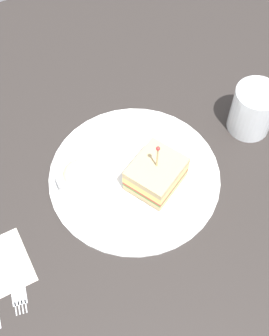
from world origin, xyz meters
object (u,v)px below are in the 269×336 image
Objects in this scene: plate at (134,175)px; drink_glass at (252,112)px; fork at (17,284)px; napkin at (0,266)px; sandwich_half_center at (156,174)px; coleslaw_bowl at (80,178)px.

drink_glass is at bearing -178.35° from plate.
napkin is at bearing -70.16° from fork.
napkin is at bearing 6.94° from drink_glass.
fork is (26.87, 6.52, -3.17)cm from sandwich_half_center.
drink_glass is 0.95× the size of napkin.
coleslaw_bowl is at bearing -142.75° from fork.
fork is (-1.46, 4.05, 0.10)cm from napkin.
sandwich_half_center reaches higher than coleslaw_bowl.
coleslaw_bowl reaches higher than plate.
napkin is 0.83× the size of fork.
napkin is at bearing 11.72° from plate.
plate is at bearing -168.28° from napkin.
drink_glass is at bearing -173.06° from napkin.
drink_glass is 49.24cm from fork.
sandwich_half_center is 27.83cm from fork.
plate reaches higher than napkin.
drink_glass reaches higher than fork.
napkin is (49.51, 6.03, -3.95)cm from drink_glass.
coleslaw_bowl is 18.58cm from napkin.
plate is at bearing -48.06° from sandwich_half_center.
drink_glass is 50.03cm from napkin.
plate is 26.04cm from fork.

